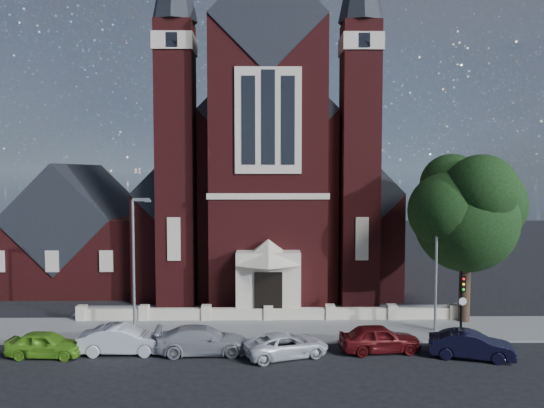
{
  "coord_description": "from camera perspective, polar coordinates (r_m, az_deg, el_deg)",
  "views": [
    {
      "loc": [
        -0.17,
        -27.15,
        9.7
      ],
      "look_at": [
        0.3,
        12.0,
        7.23
      ],
      "focal_mm": 35.0,
      "sensor_mm": 36.0,
      "label": 1
    }
  ],
  "objects": [
    {
      "name": "street_lamp_left",
      "position": [
        32.5,
        -14.53,
        -5.54
      ],
      "size": [
        1.16,
        0.22,
        8.09
      ],
      "color": "gray",
      "rests_on": "ground"
    },
    {
      "name": "parish_hall",
      "position": [
        48.18,
        -19.9,
        -3.39
      ],
      "size": [
        12.0,
        12.2,
        10.24
      ],
      "color": "#4A1314",
      "rests_on": "ground"
    },
    {
      "name": "street_tree",
      "position": [
        35.36,
        20.48,
        -1.07
      ],
      "size": [
        6.4,
        6.6,
        10.7
      ],
      "color": "black",
      "rests_on": "ground"
    },
    {
      "name": "car_white_suv",
      "position": [
        28.6,
        1.54,
        -14.91
      ],
      "size": [
        4.89,
        3.39,
        1.24
      ],
      "primitive_type": "imported",
      "rotation": [
        0.0,
        0.0,
        1.9
      ],
      "color": "silver",
      "rests_on": "ground"
    },
    {
      "name": "car_navy",
      "position": [
        30.13,
        20.63,
        -14.02
      ],
      "size": [
        4.47,
        2.56,
        1.39
      ],
      "primitive_type": "imported",
      "rotation": [
        0.0,
        0.0,
        1.3
      ],
      "color": "black",
      "rests_on": "ground"
    },
    {
      "name": "ground",
      "position": [
        43.26,
        -0.45,
        -9.36
      ],
      "size": [
        120.0,
        120.0,
        0.0
      ],
      "primitive_type": "plane",
      "color": "black",
      "rests_on": "ground"
    },
    {
      "name": "forecourt_paving",
      "position": [
        36.95,
        -0.41,
        -11.62
      ],
      "size": [
        26.0,
        3.0,
        0.14
      ],
      "primitive_type": "cube",
      "color": "gray",
      "rests_on": "ground"
    },
    {
      "name": "street_lamp_right",
      "position": [
        33.2,
        17.4,
        -5.4
      ],
      "size": [
        1.16,
        0.22,
        8.09
      ],
      "color": "gray",
      "rests_on": "ground"
    },
    {
      "name": "car_dark_red",
      "position": [
        29.79,
        11.48,
        -13.98
      ],
      "size": [
        4.46,
        2.16,
        1.47
      ],
      "primitive_type": "imported",
      "rotation": [
        0.0,
        0.0,
        1.67
      ],
      "color": "#530E10",
      "rests_on": "ground"
    },
    {
      "name": "traffic_signal",
      "position": [
        32.41,
        19.76,
        -9.29
      ],
      "size": [
        0.28,
        0.42,
        4.0
      ],
      "color": "black",
      "rests_on": "ground"
    },
    {
      "name": "car_lime_van",
      "position": [
        30.89,
        -23.17,
        -13.68
      ],
      "size": [
        4.03,
        1.8,
        1.34
      ],
      "primitive_type": "imported",
      "rotation": [
        0.0,
        0.0,
        1.52
      ],
      "color": "#60A420",
      "rests_on": "ground"
    },
    {
      "name": "pavement_strip",
      "position": [
        33.11,
        -0.38,
        -13.43
      ],
      "size": [
        60.0,
        5.0,
        0.12
      ],
      "primitive_type": "cube",
      "color": "gray",
      "rests_on": "ground"
    },
    {
      "name": "car_silver_a",
      "position": [
        30.07,
        -15.77,
        -13.86
      ],
      "size": [
        4.53,
        1.63,
        1.49
      ],
      "primitive_type": "imported",
      "rotation": [
        0.0,
        0.0,
        1.58
      ],
      "color": "silver",
      "rests_on": "ground"
    },
    {
      "name": "forecourt_wall",
      "position": [
        35.02,
        -0.39,
        -12.47
      ],
      "size": [
        24.0,
        0.4,
        0.9
      ],
      "primitive_type": "cube",
      "color": "beige",
      "rests_on": "ground"
    },
    {
      "name": "church",
      "position": [
        50.12,
        -0.5,
        1.87
      ],
      "size": [
        20.01,
        34.9,
        29.2
      ],
      "color": "#4A1314",
      "rests_on": "ground"
    },
    {
      "name": "car_silver_b",
      "position": [
        29.24,
        -7.48,
        -14.31
      ],
      "size": [
        5.06,
        2.26,
        1.44
      ],
      "primitive_type": "imported",
      "rotation": [
        0.0,
        0.0,
        1.62
      ],
      "color": "#95969C",
      "rests_on": "ground"
    }
  ]
}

